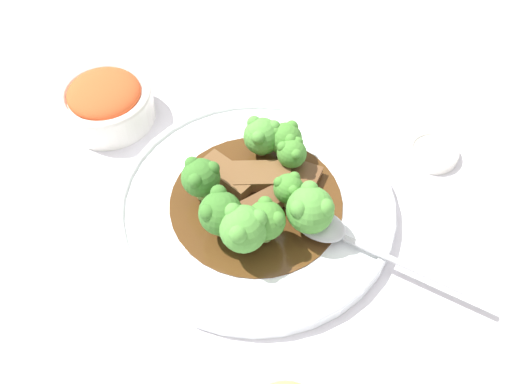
{
  "coord_description": "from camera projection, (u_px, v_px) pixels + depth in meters",
  "views": [
    {
      "loc": [
        0.22,
        0.34,
        0.57
      ],
      "look_at": [
        0.0,
        0.0,
        0.03
      ],
      "focal_mm": 42.0,
      "sensor_mm": 36.0,
      "label": 1
    }
  ],
  "objects": [
    {
      "name": "beef_strip_3",
      "position": [
        262.0,
        176.0,
        0.69
      ],
      "size": [
        0.08,
        0.06,
        0.02
      ],
      "color": "brown",
      "rests_on": "main_plate"
    },
    {
      "name": "beef_strip_1",
      "position": [
        301.0,
        180.0,
        0.69
      ],
      "size": [
        0.06,
        0.06,
        0.01
      ],
      "color": "brown",
      "rests_on": "main_plate"
    },
    {
      "name": "beef_strip_0",
      "position": [
        262.0,
        204.0,
        0.67
      ],
      "size": [
        0.05,
        0.02,
        0.01
      ],
      "color": "brown",
      "rests_on": "main_plate"
    },
    {
      "name": "broccoli_floret_8",
      "position": [
        289.0,
        188.0,
        0.65
      ],
      "size": [
        0.03,
        0.03,
        0.05
      ],
      "color": "#8EB756",
      "rests_on": "main_plate"
    },
    {
      "name": "main_plate",
      "position": [
        256.0,
        205.0,
        0.69
      ],
      "size": [
        0.32,
        0.32,
        0.02
      ],
      "color": "white",
      "rests_on": "ground_plane"
    },
    {
      "name": "broccoli_floret_4",
      "position": [
        201.0,
        177.0,
        0.65
      ],
      "size": [
        0.04,
        0.04,
        0.05
      ],
      "color": "#8EB756",
      "rests_on": "main_plate"
    },
    {
      "name": "broccoli_floret_0",
      "position": [
        266.0,
        220.0,
        0.62
      ],
      "size": [
        0.04,
        0.04,
        0.05
      ],
      "color": "#8EB756",
      "rests_on": "main_plate"
    },
    {
      "name": "broccoli_floret_2",
      "position": [
        292.0,
        153.0,
        0.68
      ],
      "size": [
        0.03,
        0.03,
        0.04
      ],
      "color": "#8EB756",
      "rests_on": "main_plate"
    },
    {
      "name": "broccoli_floret_5",
      "position": [
        285.0,
        139.0,
        0.7
      ],
      "size": [
        0.04,
        0.04,
        0.05
      ],
      "color": "#7FA84C",
      "rests_on": "main_plate"
    },
    {
      "name": "broccoli_floret_1",
      "position": [
        243.0,
        228.0,
        0.61
      ],
      "size": [
        0.05,
        0.05,
        0.06
      ],
      "color": "#7FA84C",
      "rests_on": "main_plate"
    },
    {
      "name": "serving_spoon",
      "position": [
        337.0,
        233.0,
        0.64
      ],
      "size": [
        0.12,
        0.2,
        0.01
      ],
      "color": "#B7B7BC",
      "rests_on": "main_plate"
    },
    {
      "name": "broccoli_floret_7",
      "position": [
        262.0,
        136.0,
        0.7
      ],
      "size": [
        0.04,
        0.04,
        0.05
      ],
      "color": "#7FA84C",
      "rests_on": "main_plate"
    },
    {
      "name": "broccoli_floret_3",
      "position": [
        310.0,
        209.0,
        0.63
      ],
      "size": [
        0.05,
        0.05,
        0.06
      ],
      "color": "#7FA84C",
      "rests_on": "main_plate"
    },
    {
      "name": "broccoli_floret_6",
      "position": [
        221.0,
        213.0,
        0.63
      ],
      "size": [
        0.05,
        0.05,
        0.06
      ],
      "color": "#8EB756",
      "rests_on": "main_plate"
    },
    {
      "name": "beef_strip_2",
      "position": [
        228.0,
        175.0,
        0.69
      ],
      "size": [
        0.05,
        0.07,
        0.01
      ],
      "color": "brown",
      "rests_on": "main_plate"
    },
    {
      "name": "side_bowl_kimchi",
      "position": [
        106.0,
        101.0,
        0.76
      ],
      "size": [
        0.12,
        0.12,
        0.06
      ],
      "color": "white",
      "rests_on": "ground_plane"
    },
    {
      "name": "sauce_dish",
      "position": [
        433.0,
        152.0,
        0.74
      ],
      "size": [
        0.06,
        0.06,
        0.01
      ],
      "color": "white",
      "rests_on": "ground_plane"
    },
    {
      "name": "ground_plane",
      "position": [
        256.0,
        210.0,
        0.69
      ],
      "size": [
        4.0,
        4.0,
        0.0
      ],
      "primitive_type": "plane",
      "color": "silver"
    }
  ]
}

